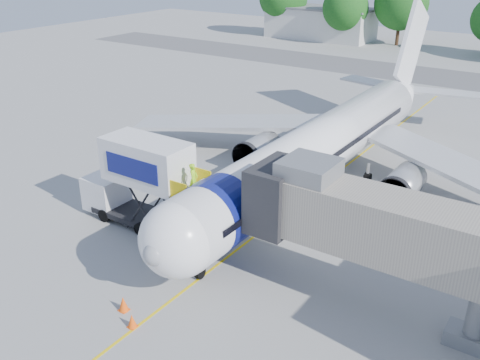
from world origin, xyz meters
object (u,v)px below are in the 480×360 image
Objects in this scene: catering_hiloader at (140,183)px; ground_tug at (24,345)px; aircraft at (324,146)px; jet_bridge at (379,226)px.

catering_hiloader reaches higher than ground_tug.
aircraft is 2.71× the size of jet_bridge.
aircraft is 12.77m from catering_hiloader.
jet_bridge is at bearing 43.29° from ground_tug.
catering_hiloader is (-14.26, -0.00, -1.58)m from jet_bridge.
catering_hiloader is at bearing -179.99° from jet_bridge.
jet_bridge is at bearing -54.30° from aircraft.
catering_hiloader is 2.56× the size of ground_tug.
catering_hiloader is at bearing -119.39° from aircraft.
jet_bridge is 15.53m from ground_tug.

